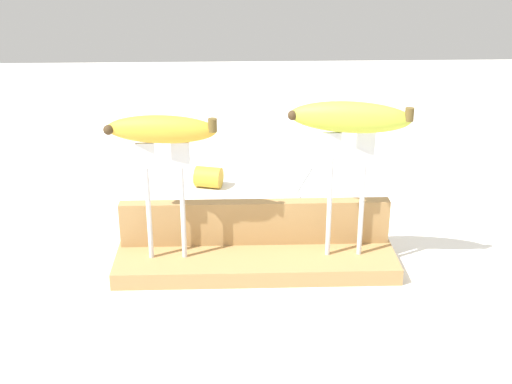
{
  "coord_description": "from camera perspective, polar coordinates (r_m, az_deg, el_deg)",
  "views": [
    {
      "loc": [
        -0.03,
        -0.91,
        0.5
      ],
      "look_at": [
        0.0,
        0.0,
        0.12
      ],
      "focal_mm": 49.24,
      "sensor_mm": 36.0,
      "label": 1
    }
  ],
  "objects": [
    {
      "name": "banana_raised_left",
      "position": [
        0.95,
        -7.72,
        4.99
      ],
      "size": [
        0.16,
        0.05,
        0.04
      ],
      "color": "gold",
      "rests_on": "fork_stand_left"
    },
    {
      "name": "board_backstop",
      "position": [
        1.05,
        -0.09,
        -2.46
      ],
      "size": [
        0.4,
        0.02,
        0.07
      ],
      "primitive_type": "cube",
      "color": "#A87F4C",
      "rests_on": "wooden_board"
    },
    {
      "name": "banana_raised_right",
      "position": [
        0.96,
        7.7,
        5.97
      ],
      "size": [
        0.17,
        0.07,
        0.04
      ],
      "color": "#B2C138",
      "rests_on": "fork_stand_right"
    },
    {
      "name": "ground_plane",
      "position": [
        1.04,
        0.0,
        -6.35
      ],
      "size": [
        3.0,
        3.0,
        0.0
      ],
      "primitive_type": "plane",
      "color": "silver"
    },
    {
      "name": "fork_stand_right",
      "position": [
        0.99,
        7.42,
        0.6
      ],
      "size": [
        0.07,
        0.01,
        0.19
      ],
      "color": "silver",
      "rests_on": "wooden_board"
    },
    {
      "name": "fork_fallen_near",
      "position": [
        1.32,
        3.43,
        0.3
      ],
      "size": [
        0.07,
        0.18,
        0.01
      ],
      "color": "silver",
      "rests_on": "ground"
    },
    {
      "name": "fork_stand_left",
      "position": [
        0.98,
        -7.45,
        0.05
      ],
      "size": [
        0.07,
        0.01,
        0.17
      ],
      "color": "silver",
      "rests_on": "wooden_board"
    },
    {
      "name": "wooden_board",
      "position": [
        1.03,
        0.0,
        -5.76
      ],
      "size": [
        0.41,
        0.11,
        0.02
      ],
      "primitive_type": "cube",
      "color": "#A87F4C",
      "rests_on": "ground"
    },
    {
      "name": "banana_chunk_far",
      "position": [
        1.34,
        -3.92,
        1.22
      ],
      "size": [
        0.06,
        0.05,
        0.04
      ],
      "color": "gold",
      "rests_on": "ground"
    }
  ]
}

